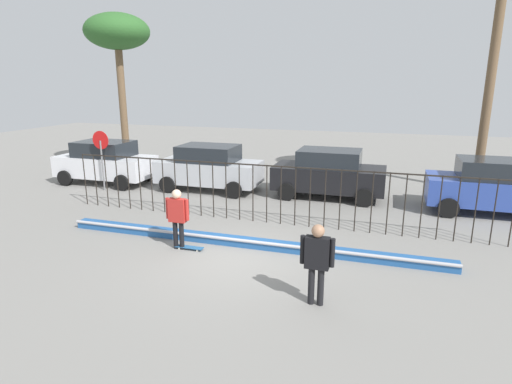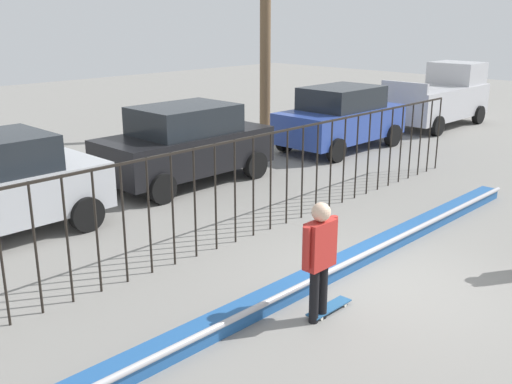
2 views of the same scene
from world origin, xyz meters
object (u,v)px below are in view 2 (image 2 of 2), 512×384
parked_car_blue (341,117)px  skateboard (329,308)px  skateboarder (320,251)px  parked_car_black (185,144)px  pickup_truck (439,97)px

parked_car_blue → skateboard: bearing=-145.7°
skateboarder → skateboard: (0.30, 0.03, -0.95)m
skateboard → parked_car_blue: parked_car_blue is taller
parked_car_black → pickup_truck: pickup_truck is taller
skateboarder → pickup_truck: 15.76m
skateboarder → parked_car_blue: parked_car_blue is taller
skateboard → pickup_truck: size_ratio=0.17×
parked_car_blue → parked_car_black: bearing=174.1°
skateboard → parked_car_black: 7.23m
skateboard → parked_car_black: (2.84, 6.59, 0.91)m
skateboard → pickup_truck: 15.51m
skateboarder → pickup_truck: (14.59, 5.95, 0.03)m
parked_car_black → parked_car_blue: same height
skateboard → parked_car_blue: bearing=56.1°
parked_car_blue → pickup_truck: 5.76m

